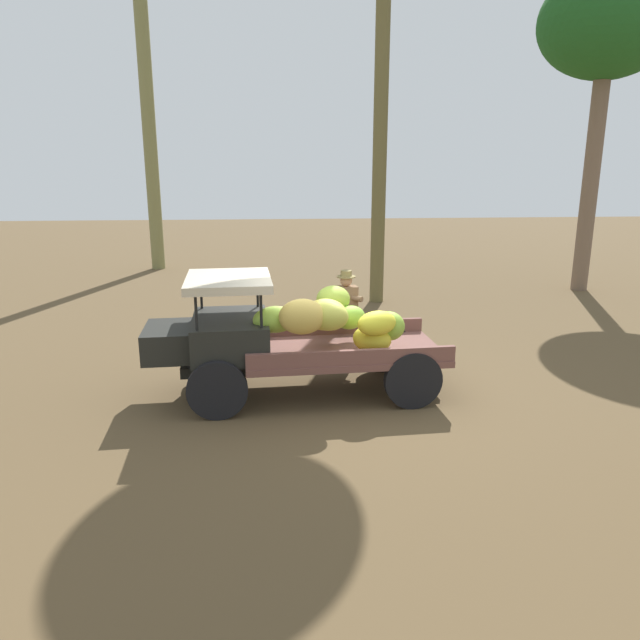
% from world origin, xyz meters
% --- Properties ---
extents(ground_plane, '(60.00, 60.00, 0.00)m').
position_xyz_m(ground_plane, '(0.00, 0.00, 0.00)').
color(ground_plane, brown).
extents(truck, '(4.54, 1.96, 1.86)m').
position_xyz_m(truck, '(0.73, -0.06, 0.95)').
color(truck, black).
rests_on(truck, ground).
extents(farmer, '(0.52, 0.48, 1.62)m').
position_xyz_m(farmer, '(-0.38, -1.80, 0.92)').
color(farmer, olive).
rests_on(farmer, ground).
extents(forest_tree_2, '(3.50, 3.50, 8.34)m').
position_xyz_m(forest_tree_2, '(-7.72, -7.36, 6.82)').
color(forest_tree_2, brown).
rests_on(forest_tree_2, ground).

